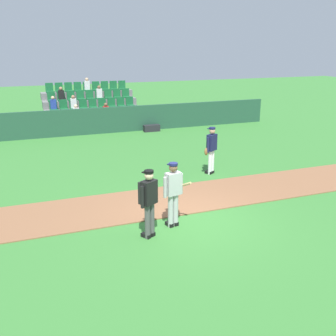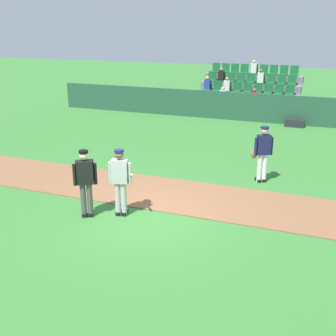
{
  "view_description": "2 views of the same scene",
  "coord_description": "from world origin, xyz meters",
  "px_view_note": "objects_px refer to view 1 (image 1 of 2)",
  "views": [
    {
      "loc": [
        -4.04,
        -9.14,
        4.65
      ],
      "look_at": [
        -0.02,
        1.5,
        1.08
      ],
      "focal_mm": 42.46,
      "sensor_mm": 36.0,
      "label": 1
    },
    {
      "loc": [
        4.11,
        -8.91,
        4.69
      ],
      "look_at": [
        0.23,
        1.26,
        0.91
      ],
      "focal_mm": 45.03,
      "sensor_mm": 36.0,
      "label": 2
    }
  ],
  "objects_px": {
    "batter_grey_jersey": "(173,192)",
    "equipment_bag": "(152,128)",
    "runner_navy_jersey": "(211,149)",
    "umpire_home_plate": "(149,200)"
  },
  "relations": [
    {
      "from": "batter_grey_jersey",
      "to": "equipment_bag",
      "type": "distance_m",
      "value": 12.06
    },
    {
      "from": "batter_grey_jersey",
      "to": "umpire_home_plate",
      "type": "distance_m",
      "value": 0.87
    },
    {
      "from": "batter_grey_jersey",
      "to": "equipment_bag",
      "type": "xyz_separation_m",
      "value": [
        3.26,
        11.58,
        -0.79
      ]
    },
    {
      "from": "batter_grey_jersey",
      "to": "runner_navy_jersey",
      "type": "height_order",
      "value": "same"
    },
    {
      "from": "runner_navy_jersey",
      "to": "equipment_bag",
      "type": "distance_m",
      "value": 7.95
    },
    {
      "from": "runner_navy_jersey",
      "to": "equipment_bag",
      "type": "bearing_deg",
      "value": 87.72
    },
    {
      "from": "umpire_home_plate",
      "to": "equipment_bag",
      "type": "bearing_deg",
      "value": 71.28
    },
    {
      "from": "batter_grey_jersey",
      "to": "runner_navy_jersey",
      "type": "relative_size",
      "value": 1.0
    },
    {
      "from": "runner_navy_jersey",
      "to": "equipment_bag",
      "type": "height_order",
      "value": "runner_navy_jersey"
    },
    {
      "from": "batter_grey_jersey",
      "to": "umpire_home_plate",
      "type": "relative_size",
      "value": 1.0
    }
  ]
}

